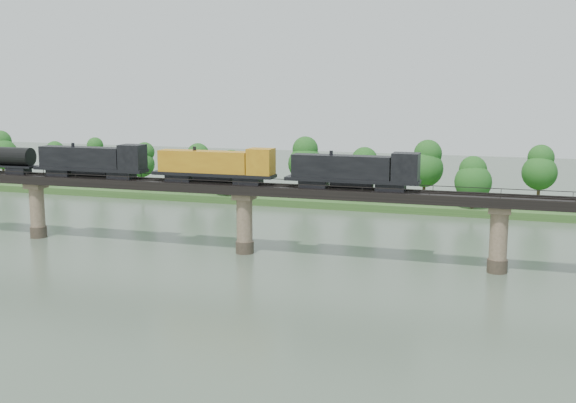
% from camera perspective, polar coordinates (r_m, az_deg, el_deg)
% --- Properties ---
extents(ground, '(400.00, 400.00, 0.00)m').
position_cam_1_polar(ground, '(93.03, -10.14, -8.19)').
color(ground, '#3C4C3B').
rests_on(ground, ground).
extents(far_bank, '(300.00, 24.00, 1.60)m').
position_cam_1_polar(far_bank, '(170.65, 3.20, 0.34)').
color(far_bank, '#2C5020').
rests_on(far_bank, ground).
extents(bridge, '(236.00, 30.00, 11.50)m').
position_cam_1_polar(bridge, '(118.17, -3.46, -1.51)').
color(bridge, '#473A2D').
rests_on(bridge, ground).
extents(bridge_superstructure, '(220.00, 4.90, 0.75)m').
position_cam_1_polar(bridge_superstructure, '(117.12, -3.49, 1.53)').
color(bridge_superstructure, black).
rests_on(bridge_superstructure, bridge).
extents(far_treeline, '(289.06, 17.54, 13.60)m').
position_cam_1_polar(far_treeline, '(167.51, 0.12, 2.96)').
color(far_treeline, '#382619').
rests_on(far_treeline, far_bank).
extents(freight_train, '(85.02, 3.31, 5.85)m').
position_cam_1_polar(freight_train, '(122.02, -9.18, 2.94)').
color(freight_train, black).
rests_on(freight_train, bridge).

